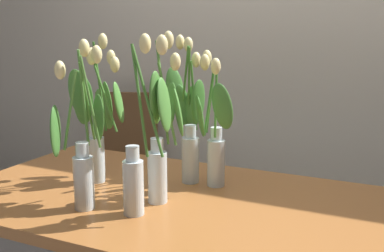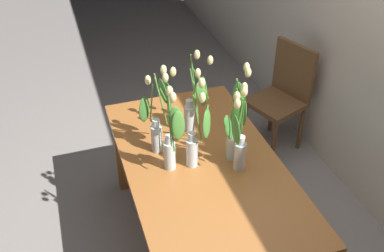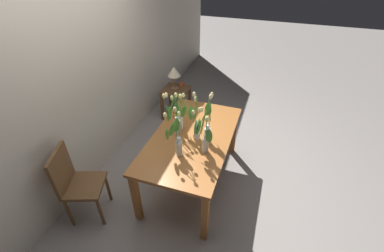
{
  "view_description": "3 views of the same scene",
  "coord_description": "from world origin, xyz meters",
  "px_view_note": "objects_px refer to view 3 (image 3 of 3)",
  "views": [
    {
      "loc": [
        0.76,
        -1.42,
        1.34
      ],
      "look_at": [
        0.1,
        -0.01,
        1.01
      ],
      "focal_mm": 43.88,
      "sensor_mm": 36.0,
      "label": 1
    },
    {
      "loc": [
        1.85,
        -0.68,
        2.44
      ],
      "look_at": [
        -0.04,
        -0.06,
        1.0
      ],
      "focal_mm": 41.14,
      "sensor_mm": 36.0,
      "label": 2
    },
    {
      "loc": [
        -2.26,
        -0.77,
        2.61
      ],
      "look_at": [
        -0.02,
        -0.01,
        0.91
      ],
      "focal_mm": 24.09,
      "sensor_mm": 36.0,
      "label": 3
    }
  ],
  "objects_px": {
    "tulip_vase_5": "(195,124)",
    "table_lamp": "(174,72)",
    "dining_table": "(192,142)",
    "dining_chair": "(75,181)",
    "tulip_vase_2": "(181,115)",
    "tulip_vase_1": "(174,120)",
    "tulip_vase_3": "(208,125)",
    "pillar_candle": "(182,84)",
    "tulip_vase_4": "(176,139)",
    "tulip_vase_0": "(203,135)",
    "side_table": "(176,95)"
  },
  "relations": [
    {
      "from": "table_lamp",
      "to": "pillar_candle",
      "type": "bearing_deg",
      "value": -31.96
    },
    {
      "from": "side_table",
      "to": "tulip_vase_0",
      "type": "bearing_deg",
      "value": -149.13
    },
    {
      "from": "tulip_vase_2",
      "to": "tulip_vase_4",
      "type": "bearing_deg",
      "value": -165.32
    },
    {
      "from": "tulip_vase_0",
      "to": "side_table",
      "type": "distance_m",
      "value": 1.95
    },
    {
      "from": "tulip_vase_1",
      "to": "tulip_vase_4",
      "type": "height_order",
      "value": "tulip_vase_4"
    },
    {
      "from": "tulip_vase_4",
      "to": "tulip_vase_1",
      "type": "bearing_deg",
      "value": 26.72
    },
    {
      "from": "tulip_vase_4",
      "to": "side_table",
      "type": "xyz_separation_m",
      "value": [
        1.72,
        0.71,
        -0.51
      ]
    },
    {
      "from": "side_table",
      "to": "pillar_candle",
      "type": "xyz_separation_m",
      "value": [
        0.14,
        -0.06,
        0.16
      ]
    },
    {
      "from": "table_lamp",
      "to": "tulip_vase_3",
      "type": "bearing_deg",
      "value": -145.12
    },
    {
      "from": "dining_table",
      "to": "tulip_vase_2",
      "type": "distance_m",
      "value": 0.35
    },
    {
      "from": "tulip_vase_2",
      "to": "table_lamp",
      "type": "relative_size",
      "value": 1.3
    },
    {
      "from": "table_lamp",
      "to": "tulip_vase_5",
      "type": "bearing_deg",
      "value": -149.35
    },
    {
      "from": "tulip_vase_2",
      "to": "tulip_vase_3",
      "type": "relative_size",
      "value": 0.89
    },
    {
      "from": "tulip_vase_3",
      "to": "side_table",
      "type": "relative_size",
      "value": 1.06
    },
    {
      "from": "dining_table",
      "to": "dining_chair",
      "type": "distance_m",
      "value": 1.35
    },
    {
      "from": "tulip_vase_3",
      "to": "tulip_vase_4",
      "type": "bearing_deg",
      "value": 143.33
    },
    {
      "from": "tulip_vase_1",
      "to": "dining_chair",
      "type": "xyz_separation_m",
      "value": [
        -0.85,
        0.81,
        -0.43
      ]
    },
    {
      "from": "tulip_vase_5",
      "to": "tulip_vase_0",
      "type": "bearing_deg",
      "value": -145.03
    },
    {
      "from": "tulip_vase_4",
      "to": "pillar_candle",
      "type": "xyz_separation_m",
      "value": [
        1.86,
        0.65,
        -0.35
      ]
    },
    {
      "from": "tulip_vase_1",
      "to": "table_lamp",
      "type": "xyz_separation_m",
      "value": [
        1.43,
        0.57,
        -0.09
      ]
    },
    {
      "from": "tulip_vase_0",
      "to": "tulip_vase_5",
      "type": "relative_size",
      "value": 0.96
    },
    {
      "from": "tulip_vase_5",
      "to": "table_lamp",
      "type": "xyz_separation_m",
      "value": [
        1.4,
        0.83,
        -0.07
      ]
    },
    {
      "from": "table_lamp",
      "to": "dining_table",
      "type": "bearing_deg",
      "value": -150.68
    },
    {
      "from": "dining_table",
      "to": "tulip_vase_5",
      "type": "xyz_separation_m",
      "value": [
        0.0,
        -0.04,
        0.28
      ]
    },
    {
      "from": "tulip_vase_4",
      "to": "pillar_candle",
      "type": "bearing_deg",
      "value": 19.19
    },
    {
      "from": "tulip_vase_5",
      "to": "dining_chair",
      "type": "bearing_deg",
      "value": 129.4
    },
    {
      "from": "tulip_vase_0",
      "to": "tulip_vase_3",
      "type": "xyz_separation_m",
      "value": [
        0.22,
        0.01,
        -0.03
      ]
    },
    {
      "from": "dining_table",
      "to": "side_table",
      "type": "relative_size",
      "value": 2.91
    },
    {
      "from": "tulip_vase_3",
      "to": "table_lamp",
      "type": "relative_size",
      "value": 1.46
    },
    {
      "from": "dining_chair",
      "to": "table_lamp",
      "type": "bearing_deg",
      "value": -5.92
    },
    {
      "from": "dining_table",
      "to": "tulip_vase_5",
      "type": "bearing_deg",
      "value": -89.93
    },
    {
      "from": "tulip_vase_1",
      "to": "table_lamp",
      "type": "height_order",
      "value": "tulip_vase_1"
    },
    {
      "from": "dining_table",
      "to": "tulip_vase_2",
      "type": "relative_size",
      "value": 3.09
    },
    {
      "from": "table_lamp",
      "to": "tulip_vase_2",
      "type": "bearing_deg",
      "value": -154.74
    },
    {
      "from": "tulip_vase_4",
      "to": "side_table",
      "type": "height_order",
      "value": "tulip_vase_4"
    },
    {
      "from": "tulip_vase_0",
      "to": "dining_table",
      "type": "bearing_deg",
      "value": 41.81
    },
    {
      "from": "tulip_vase_1",
      "to": "tulip_vase_0",
      "type": "bearing_deg",
      "value": -115.29
    },
    {
      "from": "tulip_vase_0",
      "to": "tulip_vase_5",
      "type": "distance_m",
      "value": 0.27
    },
    {
      "from": "tulip_vase_0",
      "to": "tulip_vase_4",
      "type": "relative_size",
      "value": 0.97
    },
    {
      "from": "dining_table",
      "to": "tulip_vase_0",
      "type": "height_order",
      "value": "tulip_vase_0"
    },
    {
      "from": "tulip_vase_1",
      "to": "pillar_candle",
      "type": "height_order",
      "value": "tulip_vase_1"
    },
    {
      "from": "tulip_vase_2",
      "to": "tulip_vase_4",
      "type": "height_order",
      "value": "tulip_vase_4"
    },
    {
      "from": "tulip_vase_1",
      "to": "tulip_vase_5",
      "type": "relative_size",
      "value": 0.97
    },
    {
      "from": "tulip_vase_3",
      "to": "table_lamp",
      "type": "xyz_separation_m",
      "value": [
        1.4,
        0.97,
        -0.09
      ]
    },
    {
      "from": "tulip_vase_1",
      "to": "side_table",
      "type": "bearing_deg",
      "value": 21.34
    },
    {
      "from": "tulip_vase_0",
      "to": "table_lamp",
      "type": "bearing_deg",
      "value": 31.26
    },
    {
      "from": "tulip_vase_5",
      "to": "table_lamp",
      "type": "height_order",
      "value": "tulip_vase_5"
    },
    {
      "from": "side_table",
      "to": "dining_chair",
      "type": "bearing_deg",
      "value": 173.56
    },
    {
      "from": "tulip_vase_1",
      "to": "side_table",
      "type": "height_order",
      "value": "tulip_vase_1"
    },
    {
      "from": "tulip_vase_2",
      "to": "tulip_vase_5",
      "type": "distance_m",
      "value": 0.24
    }
  ]
}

